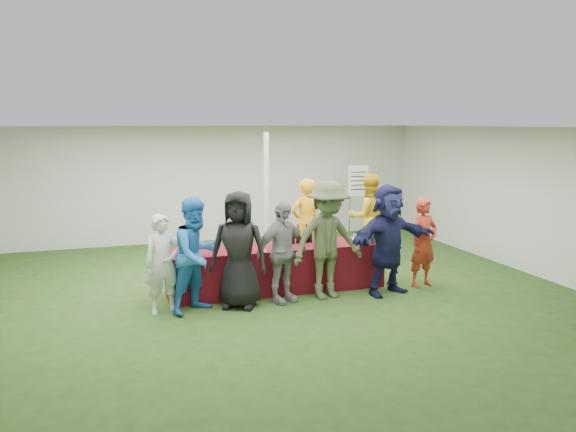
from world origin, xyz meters
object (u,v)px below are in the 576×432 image
object	(u,v)px
customer_0	(163,264)
customer_1	(197,255)
customer_4	(328,240)
staff_pourer	(305,224)
customer_3	(282,252)
customer_5	(388,239)
staff_back	(368,217)
serving_table	(277,268)
dump_bucket	(370,238)
customer_2	(239,250)
wine_list_sign	(358,186)
customer_6	(424,242)

from	to	relation	value
customer_0	customer_1	bearing A→B (deg)	-15.55
customer_0	customer_4	distance (m)	2.56
staff_pourer	customer_3	bearing A→B (deg)	49.43
staff_pourer	customer_5	distance (m)	2.10
staff_back	serving_table	bearing A→B (deg)	37.13
serving_table	customer_0	size ratio (longest dim) A/B	2.44
dump_bucket	customer_1	size ratio (longest dim) A/B	0.15
customer_4	customer_0	bearing A→B (deg)	170.11
customer_0	customer_2	bearing A→B (deg)	-10.00
serving_table	wine_list_sign	distance (m)	4.32
dump_bucket	customer_6	world-z (taller)	customer_6
staff_pourer	staff_back	world-z (taller)	staff_back
staff_back	customer_2	xyz separation A→B (m)	(-3.18, -2.12, 0.01)
customer_0	customer_3	xyz separation A→B (m)	(1.80, -0.06, 0.06)
customer_0	customer_2	world-z (taller)	customer_2
customer_1	customer_6	xyz separation A→B (m)	(3.87, 0.11, -0.09)
wine_list_sign	customer_1	distance (m)	5.71
customer_5	customer_6	size ratio (longest dim) A/B	1.19
customer_6	staff_back	bearing A→B (deg)	77.04
customer_6	customer_1	bearing A→B (deg)	166.91
customer_2	customer_6	distance (m)	3.24
customer_0	customer_5	size ratio (longest dim) A/B	0.81
customer_2	customer_5	world-z (taller)	customer_5
serving_table	customer_0	distance (m)	2.02
staff_pourer	customer_5	xyz separation A→B (m)	(0.72, -1.97, 0.04)
dump_bucket	customer_5	world-z (taller)	customer_5
staff_back	customer_5	bearing A→B (deg)	77.29
customer_5	customer_4	bearing A→B (deg)	159.67
customer_3	customer_4	bearing A→B (deg)	-21.98
wine_list_sign	staff_pourer	world-z (taller)	wine_list_sign
customer_0	customer_3	bearing A→B (deg)	-8.22
serving_table	wine_list_sign	xyz separation A→B (m)	(2.89, 3.07, 0.94)
dump_bucket	wine_list_sign	bearing A→B (deg)	68.38
customer_0	customer_3	distance (m)	1.80
customer_0	customer_4	bearing A→B (deg)	-7.84
customer_6	dump_bucket	bearing A→B (deg)	145.12
staff_pourer	customer_0	world-z (taller)	staff_pourer
customer_5	serving_table	bearing A→B (deg)	141.48
wine_list_sign	customer_3	world-z (taller)	wine_list_sign
serving_table	customer_3	xyz separation A→B (m)	(-0.10, -0.63, 0.42)
customer_2	customer_5	xyz separation A→B (m)	(2.45, -0.10, 0.02)
staff_pourer	dump_bucket	bearing A→B (deg)	102.64
wine_list_sign	customer_5	world-z (taller)	customer_5
customer_2	customer_5	distance (m)	2.46
customer_6	customer_0	bearing A→B (deg)	165.69
dump_bucket	wine_list_sign	distance (m)	3.57
staff_back	customer_3	distance (m)	3.27
dump_bucket	staff_pourer	world-z (taller)	staff_pourer
customer_1	customer_3	distance (m)	1.32
serving_table	customer_6	xyz separation A→B (m)	(2.45, -0.54, 0.39)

